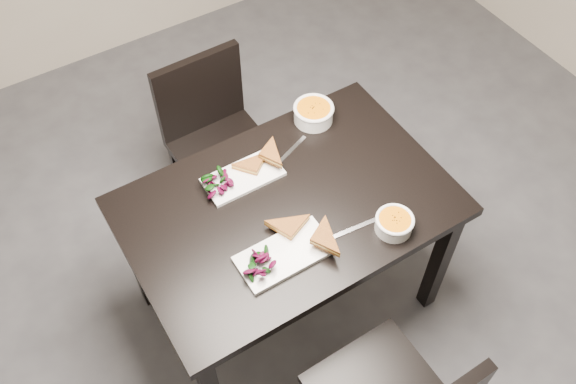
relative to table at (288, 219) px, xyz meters
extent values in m
cube|color=black|center=(0.00, 0.00, 0.08)|extent=(1.20, 0.80, 0.04)
cube|color=black|center=(0.54, -0.34, -0.30)|extent=(0.06, 0.06, 0.71)
cube|color=black|center=(-0.54, 0.34, -0.30)|extent=(0.06, 0.06, 0.71)
cube|color=black|center=(0.54, 0.34, -0.30)|extent=(0.06, 0.06, 0.71)
cube|color=black|center=(0.13, -0.50, -0.45)|extent=(0.04, 0.04, 0.41)
cube|color=black|center=(0.03, 0.61, -0.22)|extent=(0.43, 0.43, 0.04)
cube|color=black|center=(-0.15, 0.42, -0.45)|extent=(0.04, 0.04, 0.41)
cube|color=black|center=(0.21, 0.43, -0.45)|extent=(0.04, 0.04, 0.41)
cube|color=black|center=(-0.16, 0.78, -0.45)|extent=(0.04, 0.04, 0.41)
cube|color=black|center=(0.20, 0.79, -0.45)|extent=(0.04, 0.04, 0.41)
cube|color=black|center=(0.02, 0.80, 0.00)|extent=(0.42, 0.05, 0.40)
cube|color=white|center=(-0.13, -0.19, 0.11)|extent=(0.33, 0.17, 0.02)
cylinder|color=white|center=(0.26, -0.29, 0.12)|extent=(0.13, 0.13, 0.05)
cylinder|color=orange|center=(0.26, -0.29, 0.15)|extent=(0.12, 0.12, 0.02)
torus|color=white|center=(0.26, -0.29, 0.16)|extent=(0.14, 0.14, 0.01)
cube|color=silver|center=(0.14, -0.22, 0.10)|extent=(0.18, 0.03, 0.00)
cube|color=white|center=(-0.08, 0.19, 0.11)|extent=(0.30, 0.15, 0.01)
cylinder|color=white|center=(0.31, 0.31, 0.13)|extent=(0.16, 0.16, 0.06)
cylinder|color=orange|center=(0.31, 0.31, 0.16)|extent=(0.14, 0.14, 0.02)
torus|color=white|center=(0.31, 0.31, 0.17)|extent=(0.17, 0.17, 0.02)
cube|color=silver|center=(0.15, 0.21, 0.10)|extent=(0.17, 0.08, 0.00)
camera|label=1|loc=(-0.71, -1.15, 1.94)|focal=38.65mm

